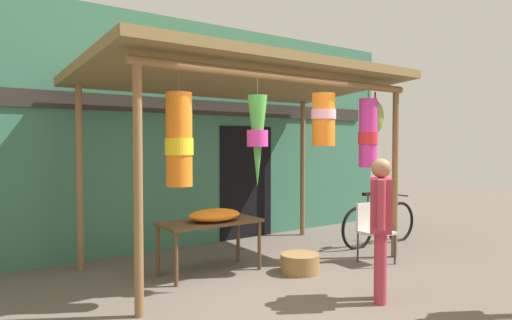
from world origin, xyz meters
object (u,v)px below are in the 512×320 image
Objects in this scene: display_table at (210,227)px; parked_bicycle at (379,224)px; wicker_basket_by_table at (300,263)px; folding_chair at (372,227)px; flower_heap_on_table at (216,215)px; customer_foreground at (381,218)px.

display_table is 0.76× the size of parked_bicycle.
wicker_basket_by_table is at bearing -36.05° from display_table.
wicker_basket_by_table is at bearing 170.03° from folding_chair.
parked_bicycle is (3.08, -0.17, -0.42)m from flower_heap_on_table.
folding_chair reaches higher than wicker_basket_by_table.
folding_chair is 1.65× the size of wicker_basket_by_table.
customer_foreground reaches higher than display_table.
parked_bicycle is at bearing 11.74° from wicker_basket_by_table.
folding_chair is at bearing -146.13° from parked_bicycle.
display_table is at bearing 143.95° from wicker_basket_by_table.
flower_heap_on_table is 2.27m from folding_chair.
flower_heap_on_table is 0.85× the size of folding_chair.
parked_bicycle reaches higher than flower_heap_on_table.
parked_bicycle reaches higher than folding_chair.
flower_heap_on_table is at bearing -58.00° from display_table.
display_table is 1.27m from wicker_basket_by_table.
flower_heap_on_table reaches higher than wicker_basket_by_table.
customer_foreground is (0.93, -2.01, 0.29)m from display_table.
parked_bicycle is (2.18, 0.45, 0.22)m from wicker_basket_by_table.
display_table is 2.61× the size of wicker_basket_by_table.
display_table is at bearing 114.70° from customer_foreground.
flower_heap_on_table reaches higher than folding_chair.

